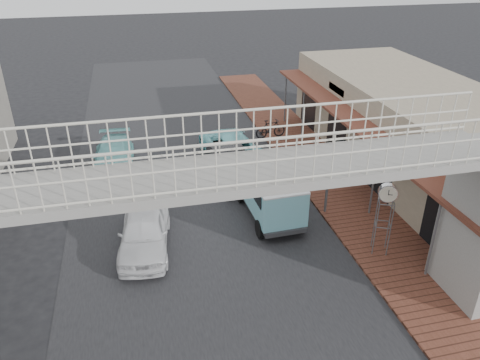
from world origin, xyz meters
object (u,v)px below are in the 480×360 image
angkot_van (270,190)px  street_clock (387,196)px  angkot_far (113,157)px  white_hatchback (144,230)px  arrow_sign (347,152)px  motorcycle_far (271,129)px  motorcycle_near (328,170)px  dark_sedan (230,164)px  angkot_curb (230,145)px

angkot_van → street_clock: (3.10, -3.28, 1.11)m
angkot_far → street_clock: bearing=-41.3°
white_hatchback → arrow_sign: arrow_sign is taller
white_hatchback → motorcycle_far: bearing=57.1°
motorcycle_near → arrow_sign: 3.30m
white_hatchback → motorcycle_near: bearing=28.4°
dark_sedan → motorcycle_far: 5.19m
angkot_curb → motorcycle_far: angkot_curb is taller
angkot_van → angkot_curb: bearing=90.9°
angkot_curb → motorcycle_far: size_ratio=2.84×
angkot_van → motorcycle_far: angkot_van is taller
motorcycle_far → street_clock: size_ratio=0.65×
white_hatchback → dark_sedan: size_ratio=1.01×
white_hatchback → motorcycle_near: size_ratio=2.37×
angkot_curb → arrow_sign: arrow_sign is taller
angkot_curb → dark_sedan: bearing=68.9°
white_hatchback → dark_sedan: white_hatchback is taller
dark_sedan → angkot_van: bearing=-78.3°
white_hatchback → street_clock: street_clock is taller
dark_sedan → arrow_sign: (3.87, -3.94, 1.93)m
angkot_van → arrow_sign: size_ratio=1.29×
motorcycle_far → street_clock: street_clock is taller
white_hatchback → angkot_curb: bearing=62.9°
angkot_far → angkot_van: angkot_van is taller
motorcycle_far → dark_sedan: bearing=135.7°
white_hatchback → angkot_curb: white_hatchback is taller
motorcycle_near → street_clock: (-0.41, -5.63, 1.77)m
motorcycle_near → arrow_sign: size_ratio=0.57×
motorcycle_far → arrow_sign: 8.28m
angkot_curb → street_clock: bearing=102.6°
dark_sedan → motorcycle_near: bearing=-18.7°
street_clock → angkot_van: bearing=157.6°
angkot_curb → street_clock: size_ratio=1.83×
white_hatchback → motorcycle_near: white_hatchback is taller
dark_sedan → angkot_curb: 2.24m
angkot_far → arrow_sign: bearing=-30.1°
arrow_sign → motorcycle_far: bearing=84.4°
angkot_curb → angkot_van: bearing=85.3°
street_clock → angkot_curb: bearing=134.6°
motorcycle_near → motorcycle_far: motorcycle_far is taller
motorcycle_far → angkot_curb: bearing=119.0°
angkot_curb → angkot_far: size_ratio=1.10×
white_hatchback → motorcycle_far: size_ratio=2.43×
street_clock → arrow_sign: bearing=115.2°
motorcycle_far → angkot_van: bearing=157.0°
arrow_sign → angkot_curb: bearing=108.5°
dark_sedan → angkot_far: size_ratio=0.94×
angkot_van → motorcycle_near: angkot_van is taller
angkot_curb → angkot_van: size_ratio=1.23×
motorcycle_far → angkot_far: bearing=96.3°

